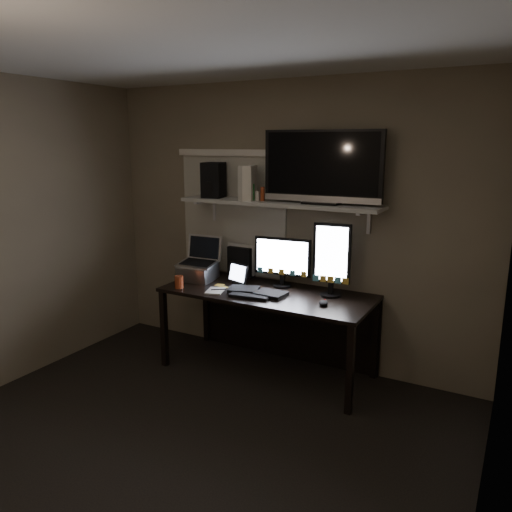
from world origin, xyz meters
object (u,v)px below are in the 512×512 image
Objects in this scene: monitor_portrait at (332,260)px; desk at (273,307)px; mouse at (324,303)px; cup at (179,282)px; speaker at (214,180)px; laptop at (197,259)px; monitor_landscape at (282,262)px; keyboard at (257,292)px; tablet at (238,274)px; tv at (322,167)px; game_console at (250,183)px.

desk is at bearing 177.09° from monitor_portrait.
cup reaches higher than mouse.
mouse is 1.53m from speaker.
speaker is (0.08, 0.18, 0.71)m from laptop.
monitor_landscape reaches higher than mouse.
desk is 5.69× the size of speaker.
monitor_landscape is 0.37m from keyboard.
laptop is (-1.25, -0.13, -0.11)m from monitor_portrait.
tablet is at bearing 3.43° from laptop.
game_console is (-0.66, -0.02, -0.15)m from tv.
game_console reaches higher than mouse.
keyboard is at bearing -162.81° from monitor_portrait.
mouse is at bearing -26.03° from speaker.
speaker reaches higher than tablet.
laptop is at bearing -173.35° from tv.
speaker is at bearing 62.59° from laptop.
laptop reaches higher than desk.
speaker is (-0.60, 0.28, 0.89)m from keyboard.
tablet reaches higher than mouse.
laptop is 0.40× the size of tv.
monitor_portrait is (0.52, 0.02, 0.49)m from desk.
game_console is at bearing 178.90° from tv.
monitor_landscape is 0.63m from mouse.
monitor_portrait is 1.31m from speaker.
monitor_landscape is at bearing 131.24° from mouse.
speaker is at bearing 175.19° from monitor_landscape.
monitor_portrait reaches higher than mouse.
monitor_landscape is at bearing 59.83° from desk.
speaker is (-1.04, -0.01, -0.14)m from tv.
tablet is 0.42m from laptop.
desk is at bearing -18.04° from speaker.
desk is 3.54× the size of monitor_landscape.
monitor_landscape is at bearing -11.29° from speaker.
keyboard is at bearing -13.18° from tablet.
tablet is at bearing -131.03° from game_console.
cup is at bearing -122.92° from tablet.
tablet is at bearing -32.80° from speaker.
speaker is (-0.38, 0.01, 0.01)m from game_console.
game_console reaches higher than laptop.
laptop is 1.42m from tv.
game_console is at bearing 16.43° from laptop.
tv is at bearing -15.31° from game_console.
tv reaches higher than cup.
monitor_landscape reaches higher than tablet.
mouse is 0.34× the size of speaker.
keyboard is 2.30× the size of tablet.
keyboard is 0.52× the size of tv.
monitor_portrait is 1.20× the size of keyboard.
tablet reaches higher than keyboard.
monitor_portrait is at bearing 22.13° from tablet.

